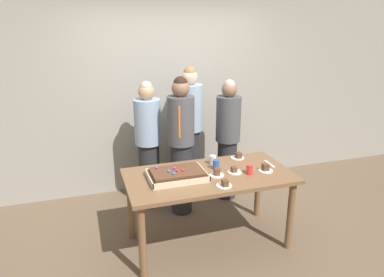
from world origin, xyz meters
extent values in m
plane|color=brown|center=(0.00, 0.00, 0.00)|extent=(12.00, 12.00, 0.00)
cube|color=#9E998E|center=(0.00, 1.60, 1.50)|extent=(8.00, 0.12, 3.00)
cube|color=brown|center=(0.00, 0.00, 0.78)|extent=(1.69, 0.86, 0.04)
cylinder|color=brown|center=(-0.77, -0.35, 0.38)|extent=(0.07, 0.07, 0.76)
cylinder|color=brown|center=(0.77, -0.35, 0.38)|extent=(0.07, 0.07, 0.76)
cylinder|color=brown|center=(-0.77, 0.35, 0.38)|extent=(0.07, 0.07, 0.76)
cylinder|color=brown|center=(0.77, 0.35, 0.38)|extent=(0.07, 0.07, 0.76)
cube|color=beige|center=(-0.34, 0.01, 0.80)|extent=(0.57, 0.39, 0.01)
cube|color=beige|center=(-0.34, -0.18, 0.84)|extent=(0.57, 0.01, 0.05)
cube|color=beige|center=(-0.34, 0.20, 0.84)|extent=(0.57, 0.01, 0.05)
cube|color=beige|center=(-0.61, 0.01, 0.84)|extent=(0.01, 0.39, 0.05)
cube|color=beige|center=(-0.06, 0.01, 0.84)|extent=(0.01, 0.39, 0.05)
cube|color=brown|center=(-0.34, 0.01, 0.85)|extent=(0.50, 0.32, 0.07)
sphere|color=#2D84E0|center=(-0.42, 0.00, 0.89)|extent=(0.03, 0.03, 0.03)
sphere|color=red|center=(-0.28, -0.02, 0.89)|extent=(0.03, 0.03, 0.03)
sphere|color=purple|center=(-0.35, 0.05, 0.89)|extent=(0.03, 0.03, 0.03)
sphere|color=purple|center=(-0.52, 0.12, 0.89)|extent=(0.03, 0.03, 0.03)
sphere|color=#2D84E0|center=(-0.39, -0.07, 0.89)|extent=(0.03, 0.03, 0.03)
sphere|color=red|center=(-0.34, -0.02, 0.89)|extent=(0.03, 0.03, 0.03)
cylinder|color=white|center=(0.59, -0.10, 0.80)|extent=(0.15, 0.15, 0.01)
cube|color=brown|center=(0.59, -0.10, 0.84)|extent=(0.06, 0.06, 0.07)
cylinder|color=white|center=(0.27, -0.04, 0.80)|extent=(0.15, 0.15, 0.01)
cube|color=brown|center=(0.26, -0.04, 0.84)|extent=(0.05, 0.06, 0.05)
cylinder|color=white|center=(0.06, -0.05, 0.80)|extent=(0.15, 0.15, 0.01)
cube|color=brown|center=(0.06, -0.06, 0.84)|extent=(0.05, 0.06, 0.07)
cylinder|color=white|center=(0.04, -0.30, 0.80)|extent=(0.15, 0.15, 0.01)
cube|color=brown|center=(0.04, -0.31, 0.84)|extent=(0.05, 0.07, 0.06)
cylinder|color=white|center=(0.46, 0.32, 0.80)|extent=(0.15, 0.15, 0.01)
cube|color=brown|center=(0.47, 0.31, 0.84)|extent=(0.06, 0.07, 0.06)
cylinder|color=red|center=(0.39, -0.11, 0.85)|extent=(0.07, 0.07, 0.10)
cylinder|color=#2D5199|center=(0.12, 0.11, 0.85)|extent=(0.07, 0.07, 0.10)
cylinder|color=white|center=(0.13, 0.24, 0.85)|extent=(0.07, 0.07, 0.10)
cube|color=silver|center=(0.72, 0.05, 0.80)|extent=(0.03, 0.20, 0.01)
cylinder|color=#28282D|center=(-0.42, 1.02, 0.42)|extent=(0.26, 0.26, 0.84)
cylinder|color=#93ADCC|center=(-0.42, 1.02, 1.12)|extent=(0.32, 0.32, 0.55)
sphere|color=tan|center=(-0.42, 1.02, 1.48)|extent=(0.20, 0.20, 0.20)
sphere|color=#B2A899|center=(-0.42, 1.02, 1.54)|extent=(0.15, 0.15, 0.15)
cylinder|color=#28282D|center=(0.60, 0.92, 0.40)|extent=(0.25, 0.25, 0.80)
cylinder|color=#4C4C51|center=(0.60, 0.92, 1.09)|extent=(0.32, 0.32, 0.58)
sphere|color=#8C664C|center=(0.60, 0.92, 1.47)|extent=(0.19, 0.19, 0.19)
sphere|color=#B2A899|center=(0.60, 0.92, 1.52)|extent=(0.15, 0.15, 0.15)
cylinder|color=#28282D|center=(0.16, 1.15, 0.46)|extent=(0.26, 0.26, 0.92)
cylinder|color=#93ADCC|center=(0.16, 1.15, 1.22)|extent=(0.32, 0.32, 0.60)
cube|color=orange|center=(0.10, 1.01, 1.25)|extent=(0.04, 0.02, 0.38)
sphere|color=beige|center=(0.16, 1.15, 1.61)|extent=(0.20, 0.20, 0.20)
sphere|color=olive|center=(0.16, 1.15, 1.67)|extent=(0.16, 0.16, 0.16)
cylinder|color=#28282D|center=(-0.08, 0.73, 0.45)|extent=(0.25, 0.25, 0.90)
cylinder|color=#4C4C51|center=(-0.08, 0.73, 1.18)|extent=(0.32, 0.32, 0.57)
cube|color=orange|center=(-0.13, 0.59, 1.21)|extent=(0.04, 0.02, 0.37)
sphere|color=#8C664C|center=(-0.08, 0.73, 1.56)|extent=(0.20, 0.20, 0.20)
sphere|color=black|center=(-0.08, 0.73, 1.61)|extent=(0.16, 0.16, 0.16)
camera|label=1|loc=(-1.18, -3.10, 2.28)|focal=33.28mm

